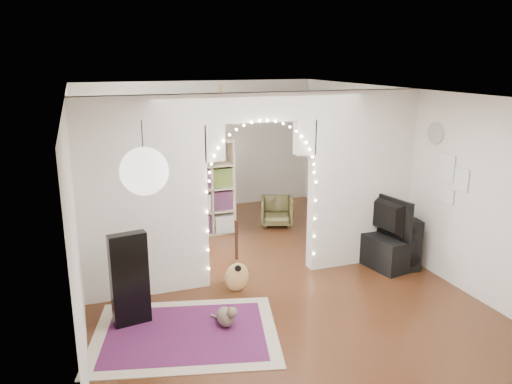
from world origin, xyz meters
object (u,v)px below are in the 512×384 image
object	(u,v)px
bookcase	(187,190)
dining_table	(179,188)
floor_speaker	(409,245)
dining_chair_left	(191,213)
dining_chair_right	(277,211)
acoustic_guitar	(237,266)
media_console	(378,250)

from	to	relation	value
bookcase	dining_table	world-z (taller)	bookcase
floor_speaker	bookcase	world-z (taller)	bookcase
floor_speaker	dining_chair_left	size ratio (longest dim) A/B	1.51
dining_table	dining_chair_right	distance (m)	1.97
dining_chair_left	dining_table	bearing A→B (deg)	116.63
acoustic_guitar	dining_table	xyz separation A→B (m)	(-0.13, 3.34, 0.30)
dining_chair_right	bookcase	bearing A→B (deg)	-159.20
acoustic_guitar	floor_speaker	world-z (taller)	acoustic_guitar
media_console	acoustic_guitar	bearing A→B (deg)	173.37
acoustic_guitar	dining_table	size ratio (longest dim) A/B	0.68
acoustic_guitar	floor_speaker	distance (m)	2.69
dining_chair_right	media_console	bearing A→B (deg)	-52.46
acoustic_guitar	media_console	world-z (taller)	acoustic_guitar
media_console	bookcase	distance (m)	3.46
bookcase	dining_chair_left	size ratio (longest dim) A/B	3.31
acoustic_guitar	media_console	xyz separation A→B (m)	(2.36, 0.14, -0.14)
bookcase	media_console	bearing A→B (deg)	-46.19
floor_speaker	dining_chair_left	distance (m)	4.20
floor_speaker	dining_table	bearing A→B (deg)	135.97
media_console	dining_table	xyz separation A→B (m)	(-2.49, 3.20, 0.43)
floor_speaker	media_console	world-z (taller)	floor_speaker
media_console	dining_chair_right	xyz separation A→B (m)	(-0.76, 2.34, 0.03)
dining_chair_left	acoustic_guitar	bearing A→B (deg)	-94.01
dining_chair_right	dining_chair_left	bearing A→B (deg)	178.88
dining_chair_right	dining_table	bearing A→B (deg)	172.95
dining_chair_right	floor_speaker	bearing A→B (deg)	-48.20
floor_speaker	dining_table	world-z (taller)	floor_speaker
bookcase	acoustic_guitar	bearing A→B (deg)	-90.09
media_console	dining_table	distance (m)	4.08
dining_table	media_console	bearing A→B (deg)	-43.34
media_console	dining_chair_left	xyz separation A→B (m)	(-2.33, 2.93, -0.01)
floor_speaker	acoustic_guitar	bearing A→B (deg)	-176.48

